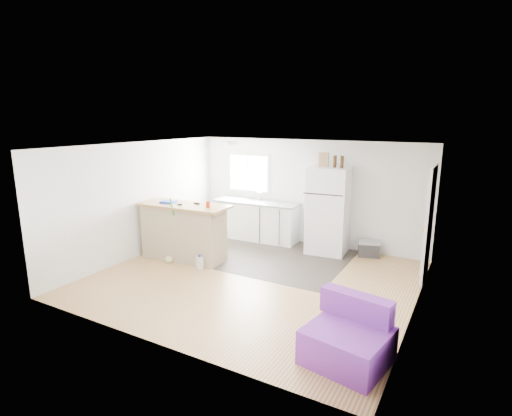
% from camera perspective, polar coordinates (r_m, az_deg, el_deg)
% --- Properties ---
extents(room, '(5.51, 5.01, 2.41)m').
position_cam_1_polar(room, '(7.05, -0.39, -1.00)').
color(room, olive).
rests_on(room, ground).
extents(vinyl_zone, '(4.05, 2.50, 0.00)m').
position_cam_1_polar(vinyl_zone, '(8.77, -0.46, -6.36)').
color(vinyl_zone, '#2D2522').
rests_on(vinyl_zone, floor).
extents(window, '(1.18, 0.06, 0.98)m').
position_cam_1_polar(window, '(9.86, -1.08, 5.03)').
color(window, white).
rests_on(window, back_wall).
extents(interior_door, '(0.11, 0.92, 2.10)m').
position_cam_1_polar(interior_door, '(7.75, 23.48, -2.18)').
color(interior_door, white).
rests_on(interior_door, right_wall).
extents(ceiling_fixture, '(0.30, 0.30, 0.07)m').
position_cam_1_polar(ceiling_fixture, '(8.51, -3.47, 9.26)').
color(ceiling_fixture, white).
rests_on(ceiling_fixture, ceiling).
extents(kitchen_cabinets, '(2.12, 0.74, 1.22)m').
position_cam_1_polar(kitchen_cabinets, '(9.61, 0.06, -1.71)').
color(kitchen_cabinets, white).
rests_on(kitchen_cabinets, floor).
extents(peninsula, '(1.93, 0.83, 1.17)m').
position_cam_1_polar(peninsula, '(8.36, -10.30, -3.31)').
color(peninsula, tan).
rests_on(peninsula, floor).
extents(refrigerator, '(0.89, 0.85, 1.87)m').
position_cam_1_polar(refrigerator, '(8.71, 10.30, -0.33)').
color(refrigerator, white).
rests_on(refrigerator, floor).
extents(cooler, '(0.52, 0.42, 0.34)m').
position_cam_1_polar(cooler, '(8.83, 15.82, -5.57)').
color(cooler, '#2D2D2F').
rests_on(cooler, floor).
extents(purple_seat, '(1.05, 1.01, 0.75)m').
position_cam_1_polar(purple_seat, '(5.17, 13.09, -17.78)').
color(purple_seat, purple).
rests_on(purple_seat, floor).
extents(cleaner_jug, '(0.16, 0.13, 0.29)m').
position_cam_1_polar(cleaner_jug, '(7.89, -8.05, -7.73)').
color(cleaner_jug, silver).
rests_on(cleaner_jug, floor).
extents(mop, '(0.24, 0.38, 1.38)m').
position_cam_1_polar(mop, '(8.29, -12.06, -6.14)').
color(mop, green).
rests_on(mop, floor).
extents(red_cup, '(0.09, 0.09, 0.12)m').
position_cam_1_polar(red_cup, '(7.82, -6.87, 0.50)').
color(red_cup, red).
rests_on(red_cup, peninsula).
extents(blue_tray, '(0.33, 0.26, 0.04)m').
position_cam_1_polar(blue_tray, '(8.41, -12.39, 0.85)').
color(blue_tray, '#1335B6').
rests_on(blue_tray, peninsula).
extents(tool_a, '(0.15, 0.08, 0.03)m').
position_cam_1_polar(tool_a, '(8.17, -8.47, 0.65)').
color(tool_a, black).
rests_on(tool_a, peninsula).
extents(tool_b, '(0.11, 0.07, 0.03)m').
position_cam_1_polar(tool_b, '(8.14, -10.82, 0.50)').
color(tool_b, black).
rests_on(tool_b, peninsula).
extents(cardboard_box, '(0.21, 0.13, 0.30)m').
position_cam_1_polar(cardboard_box, '(8.57, 9.67, 6.84)').
color(cardboard_box, tan).
rests_on(cardboard_box, refrigerator).
extents(bottle_left, '(0.08, 0.08, 0.25)m').
position_cam_1_polar(bottle_left, '(8.46, 11.21, 6.54)').
color(bottle_left, '#331E09').
rests_on(bottle_left, refrigerator).
extents(bottle_right, '(0.08, 0.08, 0.25)m').
position_cam_1_polar(bottle_right, '(8.43, 12.19, 6.47)').
color(bottle_right, '#331E09').
rests_on(bottle_right, refrigerator).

